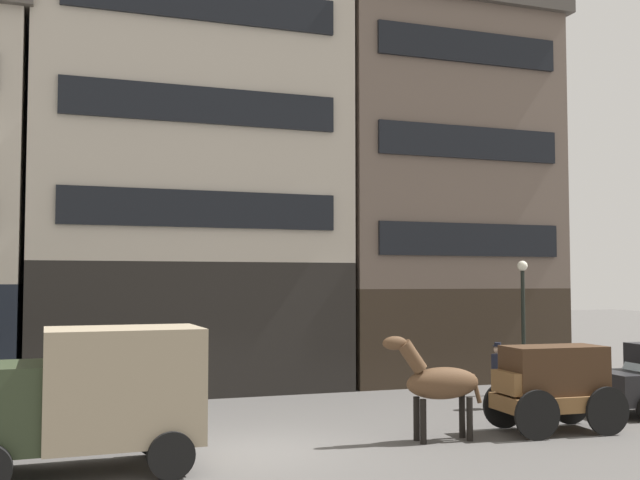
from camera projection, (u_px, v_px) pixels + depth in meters
name	position (u px, v px, depth m)	size (l,w,h in m)	color
ground_plane	(260.00, 450.00, 15.35)	(120.00, 120.00, 0.00)	#4C4947
building_center_left	(186.00, 132.00, 25.49)	(10.33, 7.18, 17.08)	black
building_center_right	(425.00, 193.00, 28.34)	(8.52, 7.18, 13.62)	#33281E
cargo_wagon	(552.00, 382.00, 17.25)	(2.98, 1.65, 1.98)	brown
draft_horse	(439.00, 382.00, 16.30)	(2.35, 0.69, 2.30)	#513823
delivery_truck_far	(90.00, 394.00, 13.60)	(4.39, 2.21, 2.62)	#2D3823
pedestrian_officer	(498.00, 372.00, 20.47)	(0.36, 0.36, 1.79)	black
streetlamp_curbside	(523.00, 307.00, 23.14)	(0.32, 0.32, 4.12)	black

